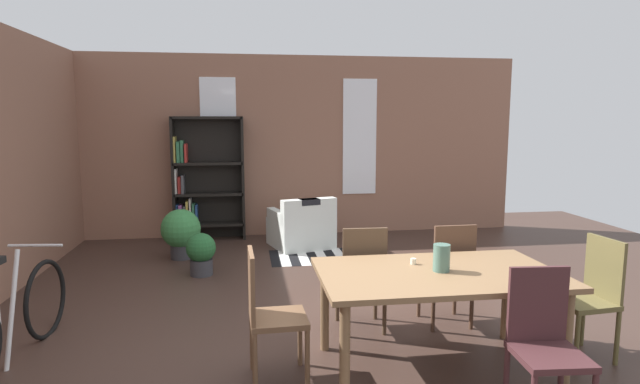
{
  "coord_description": "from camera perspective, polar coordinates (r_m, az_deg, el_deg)",
  "views": [
    {
      "loc": [
        -0.73,
        -3.94,
        1.86
      ],
      "look_at": [
        0.12,
        1.87,
        1.03
      ],
      "focal_mm": 29.13,
      "sensor_mm": 36.0,
      "label": 1
    }
  ],
  "objects": [
    {
      "name": "bicycle_second",
      "position": [
        4.7,
        -30.69,
        -11.96
      ],
      "size": [
        0.44,
        1.69,
        0.89
      ],
      "color": "black",
      "rests_on": "ground"
    },
    {
      "name": "striped_rug",
      "position": [
        7.12,
        -0.34,
        -7.09
      ],
      "size": [
        1.27,
        0.85,
        0.01
      ],
      "color": "black",
      "rests_on": "ground"
    },
    {
      "name": "vase_on_table",
      "position": [
        3.94,
        13.21,
        -7.05
      ],
      "size": [
        0.12,
        0.12,
        0.2
      ],
      "primitive_type": "cylinder",
      "color": "#4C7266",
      "rests_on": "dining_table"
    },
    {
      "name": "dining_chair_head_right",
      "position": [
        4.62,
        27.59,
        -9.86
      ],
      "size": [
        0.44,
        0.44,
        0.95
      ],
      "color": "brown",
      "rests_on": "ground"
    },
    {
      "name": "dining_chair_far_left",
      "position": [
        4.6,
        4.65,
        -9.03
      ],
      "size": [
        0.41,
        0.41,
        0.95
      ],
      "color": "#4A3727",
      "rests_on": "ground"
    },
    {
      "name": "window_pane_1",
      "position": [
        8.49,
        4.37,
        6.04
      ],
      "size": [
        0.55,
        0.02,
        1.86
      ],
      "primitive_type": "cube",
      "color": "white"
    },
    {
      "name": "dining_chair_near_right",
      "position": [
        3.58,
        23.44,
        -14.79
      ],
      "size": [
        0.43,
        0.43,
        0.95
      ],
      "color": "#422325",
      "rests_on": "ground"
    },
    {
      "name": "dining_chair_head_left",
      "position": [
        3.78,
        -5.75,
        -12.88
      ],
      "size": [
        0.41,
        0.41,
        0.95
      ],
      "color": "brown",
      "rests_on": "ground"
    },
    {
      "name": "bookshelf_tall",
      "position": [
        8.19,
        -12.69,
        1.38
      ],
      "size": [
        1.08,
        0.29,
        1.9
      ],
      "color": "black",
      "rests_on": "ground"
    },
    {
      "name": "window_pane_0",
      "position": [
        8.29,
        -11.04,
        5.87
      ],
      "size": [
        0.55,
        0.02,
        1.86
      ],
      "primitive_type": "cube",
      "color": "white"
    },
    {
      "name": "dining_chair_far_right",
      "position": [
        4.83,
        13.97,
        -8.4
      ],
      "size": [
        0.41,
        0.41,
        0.95
      ],
      "color": "#4F3526",
      "rests_on": "ground"
    },
    {
      "name": "potted_plant_by_shelf",
      "position": [
        7.2,
        -15.04,
        -4.16
      ],
      "size": [
        0.53,
        0.53,
        0.67
      ],
      "color": "#333338",
      "rests_on": "ground"
    },
    {
      "name": "dining_table",
      "position": [
        3.98,
        12.81,
        -9.58
      ],
      "size": [
        1.76,
        1.05,
        0.75
      ],
      "color": "brown",
      "rests_on": "ground"
    },
    {
      "name": "armchair_white",
      "position": [
        7.6,
        -2.02,
        -4.0
      ],
      "size": [
        0.99,
        0.99,
        0.75
      ],
      "color": "silver",
      "rests_on": "ground"
    },
    {
      "name": "potted_plant_corner",
      "position": [
        6.4,
        -12.94,
        -6.49
      ],
      "size": [
        0.35,
        0.35,
        0.51
      ],
      "color": "#333338",
      "rests_on": "ground"
    },
    {
      "name": "tealight_candle_0",
      "position": [
        4.1,
        10.21,
        -7.5
      ],
      "size": [
        0.04,
        0.04,
        0.05
      ],
      "primitive_type": "cylinder",
      "color": "silver",
      "rests_on": "dining_table"
    },
    {
      "name": "ground_plane",
      "position": [
        4.42,
        2.11,
        -16.89
      ],
      "size": [
        11.3,
        11.3,
        0.0
      ],
      "primitive_type": "plane",
      "color": "#3E2B24"
    },
    {
      "name": "back_wall_brick",
      "position": [
        8.39,
        -3.28,
        5.05
      ],
      "size": [
        7.42,
        0.12,
        2.86
      ],
      "primitive_type": "cube",
      "color": "#92634E",
      "rests_on": "ground"
    }
  ]
}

